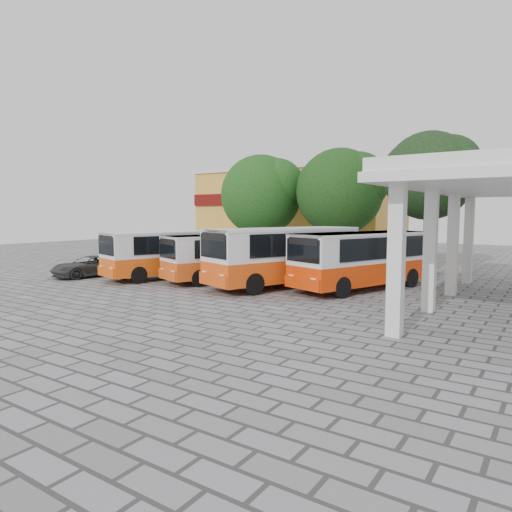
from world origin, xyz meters
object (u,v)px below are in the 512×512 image
Objects in this scene: bus_far_right at (362,257)px; bus_centre_right at (284,253)px; parked_car at (89,266)px; bus_far_left at (169,251)px; bus_centre_left at (228,254)px.

bus_centre_right is at bearing -139.48° from bus_far_right.
parked_car is (-11.72, -3.25, -1.15)m from bus_centre_right.
bus_centre_right is 1.07× the size of bus_far_right.
bus_centre_left is (3.67, 0.88, -0.08)m from bus_far_left.
bus_far_right reaches higher than bus_centre_left.
bus_far_left is at bearing -148.40° from bus_far_right.
bus_centre_left is 0.86× the size of bus_centre_right.
bus_centre_left reaches higher than parked_car.
bus_centre_right reaches higher than parked_car.
bus_far_left reaches higher than parked_car.
bus_centre_right is 3.95m from bus_far_right.
bus_far_left is 0.95× the size of bus_far_right.
bus_centre_left is at bearing 30.26° from bus_far_left.
bus_far_left is 0.89× the size of bus_centre_right.
bus_far_left is 11.26m from bus_far_right.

